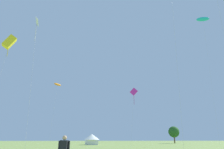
# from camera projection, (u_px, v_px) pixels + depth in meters

# --- Properties ---
(kite_orange_parafoil) EXTENTS (2.41, 3.58, 16.95)m
(kite_orange_parafoil) POSITION_uv_depth(u_px,v_px,m) (58.00, 85.00, 57.71)
(kite_orange_parafoil) COLOR orange
(kite_orange_parafoil) RESTS_ON ground
(kite_yellow_box) EXTENTS (2.70, 2.03, 20.74)m
(kite_yellow_box) POSITION_uv_depth(u_px,v_px,m) (9.00, 42.00, 38.53)
(kite_yellow_box) COLOR yellow
(kite_yellow_box) RESTS_ON ground
(kite_white_diamond) EXTENTS (1.40, 2.85, 17.75)m
(kite_white_diamond) POSITION_uv_depth(u_px,v_px,m) (37.00, 26.00, 27.44)
(kite_white_diamond) COLOR white
(kite_white_diamond) RESTS_ON ground
(kite_magenta_diamond) EXTENTS (1.97, 1.77, 11.90)m
(kite_magenta_diamond) POSITION_uv_depth(u_px,v_px,m) (134.00, 93.00, 41.84)
(kite_magenta_diamond) COLOR #E02DA3
(kite_magenta_diamond) RESTS_ON ground
(kite_cyan_parafoil) EXTENTS (4.13, 2.55, 37.68)m
(kite_cyan_parafoil) POSITION_uv_depth(u_px,v_px,m) (203.00, 19.00, 62.16)
(kite_cyan_parafoil) COLOR #1EB7CC
(kite_cyan_parafoil) RESTS_ON ground
(festival_tent_left) EXTENTS (4.62, 4.62, 3.00)m
(festival_tent_left) POSITION_uv_depth(u_px,v_px,m) (92.00, 139.00, 57.95)
(festival_tent_left) COLOR white
(festival_tent_left) RESTS_ON ground
(tree_distant_left) EXTENTS (4.16, 4.16, 6.30)m
(tree_distant_left) POSITION_uv_depth(u_px,v_px,m) (174.00, 132.00, 77.29)
(tree_distant_left) COLOR brown
(tree_distant_left) RESTS_ON ground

